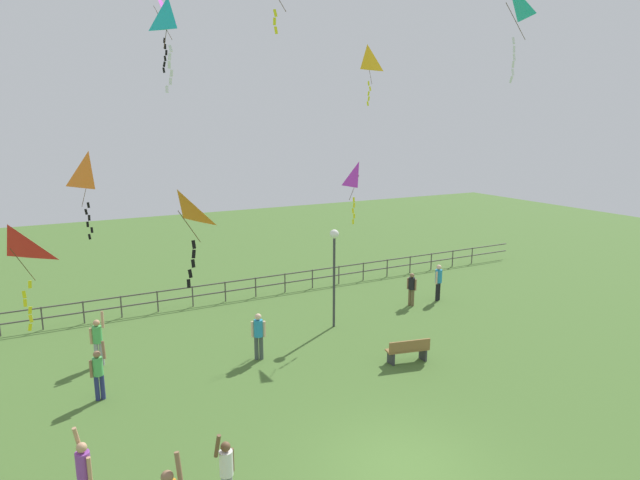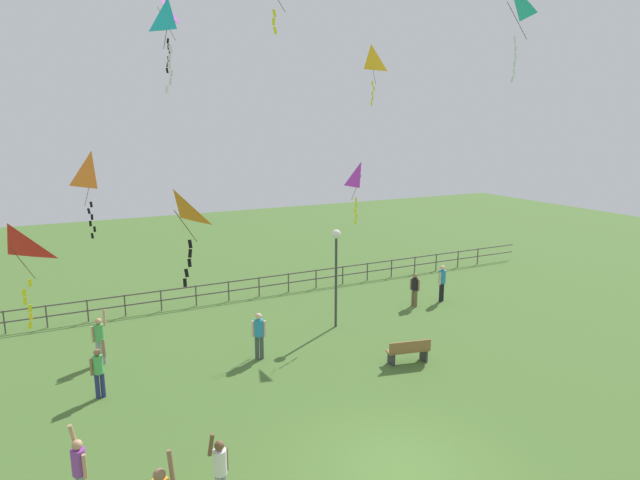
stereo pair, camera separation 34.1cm
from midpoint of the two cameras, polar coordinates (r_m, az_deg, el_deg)
The scene contains 19 objects.
ground_plane at distance 14.10m, azimuth 9.09°, elevation -22.77°, with size 80.00×80.00×0.00m, color #476B2D.
lamppost at distance 21.35m, azimuth 2.17°, elevation -1.69°, with size 0.36×0.36×4.02m.
park_bench at distance 19.12m, azimuth 9.84°, elevation -11.43°, with size 1.55×0.72×0.85m.
person_0 at distance 24.72m, azimuth 10.36°, elevation -4.96°, with size 0.28×0.42×1.52m.
person_1 at distance 19.10m, azimuth -5.94°, elevation -9.71°, with size 0.47×0.31×1.68m.
person_2 at distance 13.27m, azimuth -23.32°, elevation -21.25°, with size 0.31×0.50×1.89m.
person_3 at distance 20.01m, azimuth -21.77°, elevation -9.49°, with size 0.50×0.34×1.93m.
person_4 at distance 12.53m, azimuth -9.66°, elevation -22.65°, with size 0.48×0.31×1.83m.
person_6 at distance 17.70m, azimuth -21.80°, elevation -12.54°, with size 0.48×0.29×1.82m.
person_7 at distance 25.64m, azimuth 13.13°, elevation -4.21°, with size 0.48×0.32×1.71m.
kite_0 at distance 20.26m, azimuth -22.39°, elevation 6.64°, with size 0.97×1.25×3.01m.
kite_1 at distance 12.42m, azimuth -14.27°, elevation 2.68°, with size 0.93×1.09×2.21m.
kite_2 at distance 23.13m, azimuth -16.29°, elevation 22.30°, with size 1.08×1.11×3.07m.
kite_3 at distance 17.96m, azimuth 19.75°, elevation 22.28°, with size 1.11×1.18×2.79m.
kite_4 at distance 15.00m, azimuth -29.25°, elevation -0.97°, with size 1.28×1.26×2.72m.
kite_5 at distance 16.66m, azimuth -15.05°, elevation 21.42°, with size 0.68×0.74×2.56m.
kite_6 at distance 25.46m, azimuth 5.81°, elevation 18.40°, with size 1.11×0.61×2.66m.
kite_8 at distance 21.46m, azimuth 4.78°, elevation 6.55°, with size 0.74×0.80×2.43m.
waterfront_railing at distance 25.29m, azimuth -10.50°, elevation -5.17°, with size 36.00×0.06×0.95m.
Camera 2 is at (-6.81, -9.36, 8.02)m, focal length 30.33 mm.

